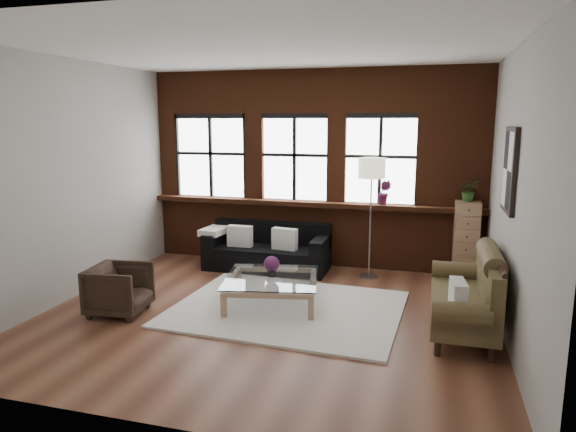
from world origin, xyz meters
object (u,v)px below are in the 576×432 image
(vase, at_px, (272,272))
(drawer_chest, at_px, (466,240))
(vintage_settee, at_px, (463,291))
(dark_sofa, at_px, (267,248))
(coffee_table, at_px, (272,291))
(floor_lamp, at_px, (370,214))
(armchair, at_px, (119,290))

(vase, distance_m, drawer_chest, 3.14)
(vintage_settee, relative_size, drawer_chest, 1.47)
(dark_sofa, xyz_separation_m, coffee_table, (0.57, -1.56, -0.17))
(vase, bearing_deg, dark_sofa, 110.17)
(dark_sofa, height_order, floor_lamp, floor_lamp)
(dark_sofa, distance_m, drawer_chest, 3.09)
(vintage_settee, bearing_deg, dark_sofa, 148.92)
(vintage_settee, distance_m, floor_lamp, 2.23)
(coffee_table, bearing_deg, drawer_chest, 37.46)
(coffee_table, height_order, vase, vase)
(armchair, relative_size, drawer_chest, 0.57)
(coffee_table, xyz_separation_m, drawer_chest, (2.49, 1.91, 0.41))
(armchair, bearing_deg, dark_sofa, -32.96)
(armchair, height_order, coffee_table, armchair)
(armchair, bearing_deg, drawer_chest, -64.07)
(vintage_settee, height_order, vase, vintage_settee)
(armchair, bearing_deg, floor_lamp, -56.68)
(coffee_table, distance_m, vase, 0.26)
(coffee_table, bearing_deg, vase, 0.00)
(dark_sofa, height_order, vase, dark_sofa)
(vintage_settee, height_order, armchair, vintage_settee)
(dark_sofa, relative_size, vase, 14.58)
(drawer_chest, bearing_deg, coffee_table, -142.54)
(vintage_settee, height_order, coffee_table, vintage_settee)
(floor_lamp, bearing_deg, vintage_settee, -54.25)
(dark_sofa, height_order, drawer_chest, drawer_chest)
(dark_sofa, xyz_separation_m, vase, (0.57, -1.56, 0.09))
(vase, bearing_deg, armchair, -155.38)
(dark_sofa, relative_size, floor_lamp, 0.99)
(dark_sofa, distance_m, vintage_settee, 3.41)
(coffee_table, bearing_deg, dark_sofa, 110.17)
(coffee_table, distance_m, floor_lamp, 2.07)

